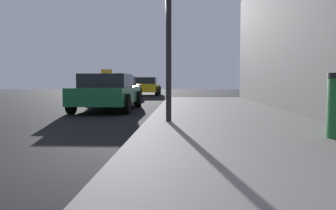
# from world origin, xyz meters

# --- Properties ---
(sidewalk) EXTENTS (4.00, 32.00, 0.15)m
(sidewalk) POSITION_xyz_m (4.00, 0.00, 0.07)
(sidewalk) COLOR gray
(sidewalk) RESTS_ON ground_plane
(car_green) EXTENTS (1.97, 4.55, 1.43)m
(car_green) POSITION_xyz_m (0.19, 9.10, 0.65)
(car_green) COLOR #196638
(car_green) RESTS_ON ground_plane
(car_black) EXTENTS (2.04, 4.18, 1.43)m
(car_black) POSITION_xyz_m (-0.55, 15.74, 0.65)
(car_black) COLOR black
(car_black) RESTS_ON ground_plane
(car_yellow) EXTENTS (2.02, 4.08, 1.27)m
(car_yellow) POSITION_xyz_m (0.17, 22.20, 0.65)
(car_yellow) COLOR yellow
(car_yellow) RESTS_ON ground_plane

